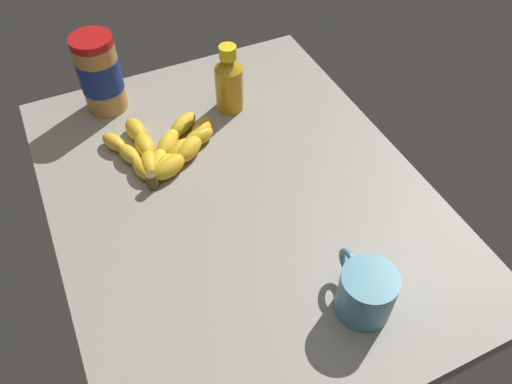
{
  "coord_description": "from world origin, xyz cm",
  "views": [
    {
      "loc": [
        55.29,
        -22.56,
        68.1
      ],
      "look_at": [
        4.27,
        1.33,
        3.92
      ],
      "focal_mm": 35.55,
      "sensor_mm": 36.0,
      "label": 1
    }
  ],
  "objects_px": {
    "banana_bunch": "(164,148)",
    "peanut_butter_jar": "(100,74)",
    "honey_bottle": "(229,81)",
    "coffee_mug": "(365,292)"
  },
  "relations": [
    {
      "from": "banana_bunch",
      "to": "peanut_butter_jar",
      "type": "height_order",
      "value": "peanut_butter_jar"
    },
    {
      "from": "honey_bottle",
      "to": "coffee_mug",
      "type": "distance_m",
      "value": 0.51
    },
    {
      "from": "honey_bottle",
      "to": "coffee_mug",
      "type": "height_order",
      "value": "honey_bottle"
    },
    {
      "from": "peanut_butter_jar",
      "to": "coffee_mug",
      "type": "xyz_separation_m",
      "value": [
        0.62,
        0.22,
        -0.04
      ]
    },
    {
      "from": "coffee_mug",
      "to": "peanut_butter_jar",
      "type": "bearing_deg",
      "value": -160.14
    },
    {
      "from": "peanut_butter_jar",
      "to": "honey_bottle",
      "type": "height_order",
      "value": "peanut_butter_jar"
    },
    {
      "from": "coffee_mug",
      "to": "honey_bottle",
      "type": "bearing_deg",
      "value": 179.28
    },
    {
      "from": "banana_bunch",
      "to": "honey_bottle",
      "type": "height_order",
      "value": "honey_bottle"
    },
    {
      "from": "banana_bunch",
      "to": "honey_bottle",
      "type": "distance_m",
      "value": 0.19
    },
    {
      "from": "banana_bunch",
      "to": "honey_bottle",
      "type": "relative_size",
      "value": 1.56
    }
  ]
}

